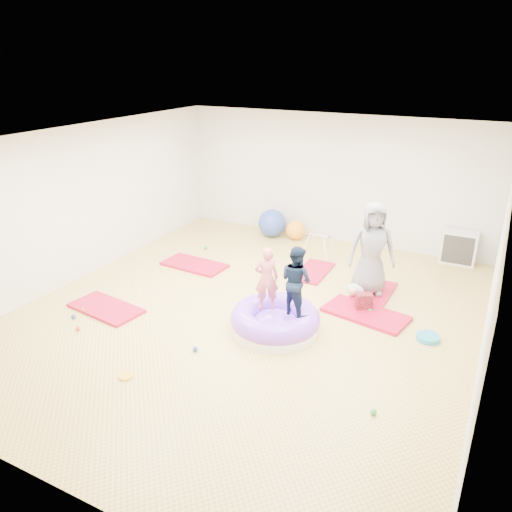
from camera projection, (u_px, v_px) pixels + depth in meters
The scene contains 19 objects.
room at pixel (247, 232), 7.67m from camera, with size 7.01×8.01×2.81m.
gym_mat_front_left at pixel (106, 308), 8.29m from camera, with size 1.26×0.63×0.05m, color #AB0E22.
gym_mat_mid_left at pixel (194, 265), 10.00m from camera, with size 1.28×0.64×0.05m, color #AB0E22.
gym_mat_center_back at pixel (313, 271), 9.70m from camera, with size 1.10×0.55×0.05m, color #AB0E22.
gym_mat_right at pixel (366, 314), 8.11m from camera, with size 1.34×0.67×0.06m, color #AB0E22.
gym_mat_rear_right at pixel (372, 294), 8.79m from camera, with size 1.22×0.61×0.05m, color #AB0E22.
inflatable_cushion at pixel (275, 321), 7.62m from camera, with size 1.37×1.37×0.43m.
child_pink at pixel (267, 275), 7.40m from camera, with size 0.36×0.24×1.00m, color #D06269.
child_navy at pixel (296, 278), 7.25m from camera, with size 0.52×0.40×1.07m, color black.
adult_caregiver at pixel (372, 249), 8.51m from camera, with size 0.80×0.52×1.63m, color slate.
infant at pixel (355, 289), 8.66m from camera, with size 0.33×0.34×0.20m.
ball_pit_balls at pixel (216, 314), 8.09m from camera, with size 5.00×3.89×0.08m.
exercise_ball_blue at pixel (272, 223), 11.52m from camera, with size 0.64×0.64×0.64m, color #2A44A2.
exercise_ball_orange at pixel (296, 230), 11.37m from camera, with size 0.44×0.44×0.44m, color orange.
infant_play_gym at pixel (319, 242), 10.40m from camera, with size 0.62×0.58×0.47m.
cube_shelf at pixel (459, 248), 10.01m from camera, with size 0.67×0.33×0.67m.
balance_disc at pixel (428, 338), 7.41m from camera, with size 0.34×0.34×0.08m, color teal.
backpack at pixel (364, 302), 8.21m from camera, with size 0.27×0.16×0.31m, color #BE2C3D.
yellow_toy at pixel (126, 376), 6.56m from camera, with size 0.19×0.19×0.03m, color yellow.
Camera 1 is at (3.43, -6.38, 3.95)m, focal length 35.00 mm.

